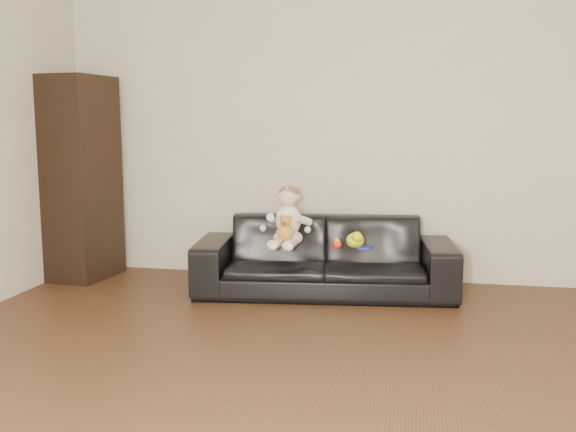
% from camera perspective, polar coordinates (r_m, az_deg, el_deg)
% --- Properties ---
extents(wall_back, '(5.00, 0.00, 5.00)m').
position_cam_1_polar(wall_back, '(5.14, 7.31, 8.70)').
color(wall_back, beige).
rests_on(wall_back, ground).
extents(sofa, '(1.96, 0.95, 0.55)m').
position_cam_1_polar(sofa, '(4.78, 3.27, -3.58)').
color(sofa, black).
rests_on(sofa, floor).
extents(cabinet, '(0.47, 0.60, 1.63)m').
position_cam_1_polar(cabinet, '(5.43, -17.88, 3.20)').
color(cabinet, black).
rests_on(cabinet, floor).
extents(shelf_item, '(0.21, 0.27, 0.28)m').
position_cam_1_polar(shelf_item, '(5.40, -17.87, 7.06)').
color(shelf_item, silver).
rests_on(shelf_item, cabinet).
extents(baby, '(0.32, 0.39, 0.44)m').
position_cam_1_polar(baby, '(4.67, -0.03, -0.34)').
color(baby, silver).
rests_on(baby, sofa).
extents(teddy_bear, '(0.12, 0.12, 0.19)m').
position_cam_1_polar(teddy_bear, '(4.54, -0.23, -1.16)').
color(teddy_bear, '#B68334').
rests_on(teddy_bear, sofa).
extents(toy_green, '(0.15, 0.17, 0.11)m').
position_cam_1_polar(toy_green, '(4.64, 5.99, -2.17)').
color(toy_green, yellow).
rests_on(toy_green, sofa).
extents(toy_rattle, '(0.09, 0.09, 0.07)m').
position_cam_1_polar(toy_rattle, '(4.59, 4.37, -2.53)').
color(toy_rattle, red).
rests_on(toy_rattle, sofa).
extents(toy_blue_disc, '(0.11, 0.11, 0.01)m').
position_cam_1_polar(toy_blue_disc, '(4.64, 6.73, -2.79)').
color(toy_blue_disc, blue).
rests_on(toy_blue_disc, sofa).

